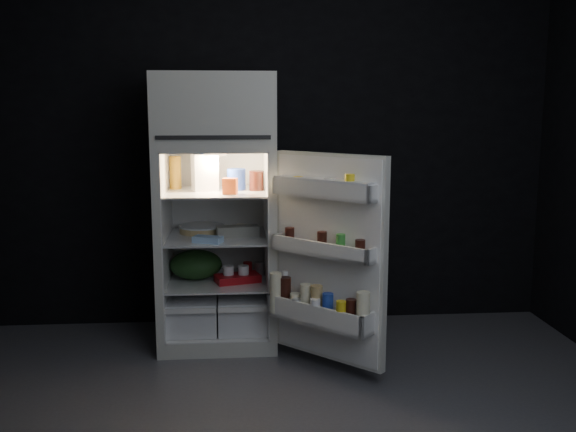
{
  "coord_description": "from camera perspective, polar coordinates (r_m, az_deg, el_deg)",
  "views": [
    {
      "loc": [
        -0.26,
        -2.92,
        1.56
      ],
      "look_at": [
        0.05,
        1.0,
        0.9
      ],
      "focal_mm": 40.0,
      "sensor_mm": 36.0,
      "label": 1
    }
  ],
  "objects": [
    {
      "name": "floor",
      "position": [
        3.32,
        0.48,
        -18.51
      ],
      "size": [
        4.0,
        3.4,
        0.0
      ],
      "primitive_type": "cube",
      "color": "#55555A",
      "rests_on": "ground"
    },
    {
      "name": "jam_jar",
      "position": [
        4.23,
        -2.81,
        3.16
      ],
      "size": [
        0.12,
        0.12,
        0.13
      ],
      "primitive_type": "cylinder",
      "rotation": [
        0.0,
        0.0,
        0.26
      ],
      "color": "black",
      "rests_on": "refrigerator"
    },
    {
      "name": "small_can_silver",
      "position": [
        4.44,
        -2.58,
        -4.68
      ],
      "size": [
        0.08,
        0.08,
        0.09
      ],
      "primitive_type": "cylinder",
      "rotation": [
        0.0,
        0.0,
        0.3
      ],
      "color": "silver",
      "rests_on": "refrigerator"
    },
    {
      "name": "wall_back",
      "position": [
        4.63,
        -1.39,
        6.93
      ],
      "size": [
        4.0,
        0.0,
        2.7
      ],
      "primitive_type": "cube",
      "color": "black",
      "rests_on": "ground"
    },
    {
      "name": "pie",
      "position": [
        4.4,
        -7.65,
        -1.2
      ],
      "size": [
        0.38,
        0.38,
        0.04
      ],
      "primitive_type": "cylinder",
      "rotation": [
        0.0,
        0.0,
        0.33
      ],
      "color": "tan",
      "rests_on": "refrigerator"
    },
    {
      "name": "milk_jug",
      "position": [
        4.26,
        -7.42,
        3.87
      ],
      "size": [
        0.19,
        0.19,
        0.24
      ],
      "primitive_type": "cube",
      "rotation": [
        0.0,
        0.0,
        0.24
      ],
      "color": "white",
      "rests_on": "refrigerator"
    },
    {
      "name": "egg_carton",
      "position": [
        4.24,
        -4.49,
        -1.36
      ],
      "size": [
        0.29,
        0.14,
        0.07
      ],
      "primitive_type": "cube",
      "rotation": [
        0.0,
        0.0,
        0.14
      ],
      "color": "gray",
      "rests_on": "refrigerator"
    },
    {
      "name": "produce_bag",
      "position": [
        4.36,
        -8.18,
        -4.3
      ],
      "size": [
        0.41,
        0.37,
        0.2
      ],
      "primitive_type": "ellipsoid",
      "rotation": [
        0.0,
        0.0,
        0.23
      ],
      "color": "#193815",
      "rests_on": "refrigerator"
    },
    {
      "name": "fridge_door",
      "position": [
        3.74,
        3.38,
        -4.1
      ],
      "size": [
        0.65,
        0.64,
        1.22
      ],
      "color": "silver",
      "rests_on": "ground"
    },
    {
      "name": "flat_package",
      "position": [
        4.07,
        -7.14,
        -2.09
      ],
      "size": [
        0.2,
        0.15,
        0.04
      ],
      "primitive_type": "cube",
      "rotation": [
        0.0,
        0.0,
        -0.39
      ],
      "color": "#98C1EA",
      "rests_on": "refrigerator"
    },
    {
      "name": "wall_front",
      "position": [
        1.26,
        7.44,
        -0.19
      ],
      "size": [
        4.0,
        0.0,
        2.7
      ],
      "primitive_type": "cube",
      "color": "black",
      "rests_on": "ground"
    },
    {
      "name": "wrapped_pkg",
      "position": [
        4.38,
        -3.86,
        -1.13
      ],
      "size": [
        0.17,
        0.15,
        0.05
      ],
      "primitive_type": "cube",
      "rotation": [
        0.0,
        0.0,
        -0.38
      ],
      "color": "#EBE7C0",
      "rests_on": "refrigerator"
    },
    {
      "name": "refrigerator",
      "position": [
        4.28,
        -6.36,
        1.36
      ],
      "size": [
        0.76,
        0.71,
        1.78
      ],
      "color": "silver",
      "rests_on": "ground"
    },
    {
      "name": "amber_bottle",
      "position": [
        4.37,
        -9.99,
        3.82
      ],
      "size": [
        0.09,
        0.09,
        0.22
      ],
      "primitive_type": "cylinder",
      "rotation": [
        0.0,
        0.0,
        -0.15
      ],
      "color": "#BD851E",
      "rests_on": "refrigerator"
    },
    {
      "name": "mayo_jar",
      "position": [
        4.27,
        -4.61,
        3.26
      ],
      "size": [
        0.13,
        0.13,
        0.14
      ],
      "primitive_type": "cylinder",
      "rotation": [
        0.0,
        0.0,
        -0.09
      ],
      "color": "#1F3FAD",
      "rests_on": "refrigerator"
    },
    {
      "name": "small_carton",
      "position": [
        4.07,
        -5.17,
        2.66
      ],
      "size": [
        0.1,
        0.08,
        0.1
      ],
      "primitive_type": "cube",
      "rotation": [
        0.0,
        0.0,
        -0.21
      ],
      "color": "#F0571C",
      "rests_on": "refrigerator"
    },
    {
      "name": "small_can_red",
      "position": [
        4.44,
        -3.6,
        -4.67
      ],
      "size": [
        0.08,
        0.08,
        0.09
      ],
      "primitive_type": "cylinder",
      "rotation": [
        0.0,
        0.0,
        -0.3
      ],
      "color": "#9F0D13",
      "rests_on": "refrigerator"
    },
    {
      "name": "yogurt_tray",
      "position": [
        4.27,
        -4.5,
        -5.53
      ],
      "size": [
        0.32,
        0.23,
        0.05
      ],
      "primitive_type": "cube",
      "rotation": [
        0.0,
        0.0,
        0.28
      ],
      "color": "#9F0D13",
      "rests_on": "refrigerator"
    }
  ]
}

